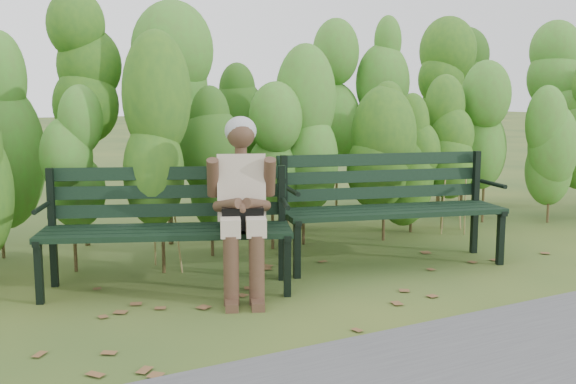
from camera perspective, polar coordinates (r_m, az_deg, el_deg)
name	(u,v)px	position (r m, az deg, el deg)	size (l,w,h in m)	color
ground	(310,295)	(5.21, 1.85, -8.68)	(80.00, 80.00, 0.00)	#29471E
hedge_band	(214,121)	(6.66, -6.24, 6.00)	(11.04, 1.67, 2.42)	#47381E
leaf_litter	(307,306)	(4.93, 1.58, -9.65)	(5.90, 2.26, 0.01)	brown
bench_left	(168,218)	(5.35, -10.17, -2.19)	(1.99, 1.30, 0.95)	black
bench_right	(389,199)	(6.14, 8.51, -0.59)	(2.07, 1.12, 0.99)	black
seated_woman	(242,194)	(5.11, -3.93, -0.21)	(0.63, 0.83, 1.35)	#C6AF9B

